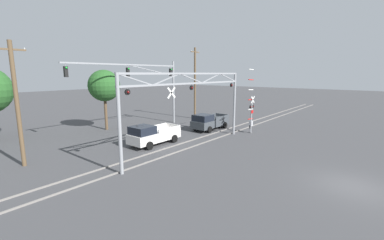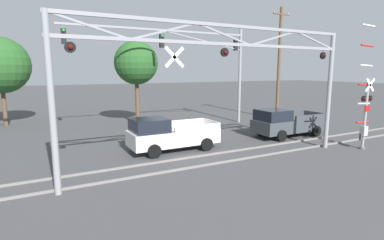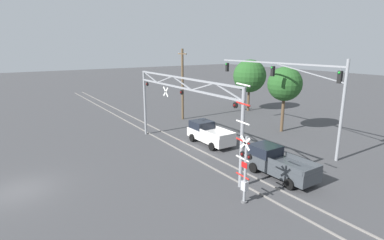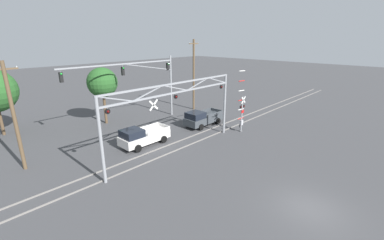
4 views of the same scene
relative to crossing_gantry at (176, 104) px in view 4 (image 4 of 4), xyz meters
The scene contains 11 objects.
ground_plane 12.75m from the crossing_gantry, 89.92° to the right, with size 200.00×200.00×0.00m, color #424244.
rail_track_near 4.51m from the crossing_gantry, 86.84° to the left, with size 80.00×0.08×0.10m, color gray.
rail_track_far 4.82m from the crossing_gantry, 89.48° to the left, with size 80.00×0.08×0.10m, color gray.
crossing_gantry is the anchor object (origin of this frame).
crossing_signal_mast 9.09m from the crossing_gantry, ahead, with size 1.42×0.35×6.85m.
traffic_signal_span 10.38m from the crossing_gantry, 66.07° to the left, with size 14.26×0.39×7.90m.
pickup_truck_lead 5.24m from the crossing_gantry, 107.60° to the left, with size 4.98×2.21×1.90m.
pickup_truck_following 8.78m from the crossing_gantry, 24.45° to the left, with size 5.07×2.21×1.90m.
utility_pole_left 12.39m from the crossing_gantry, 148.07° to the left, with size 1.80×0.28×8.52m.
utility_pole_right 15.14m from the crossing_gantry, 37.25° to the left, with size 1.80×0.28×9.89m.
background_tree_beyond_span 12.49m from the crossing_gantry, 90.63° to the left, with size 3.51×3.51×6.80m.
Camera 4 is at (-14.68, -3.93, 10.03)m, focal length 24.00 mm.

